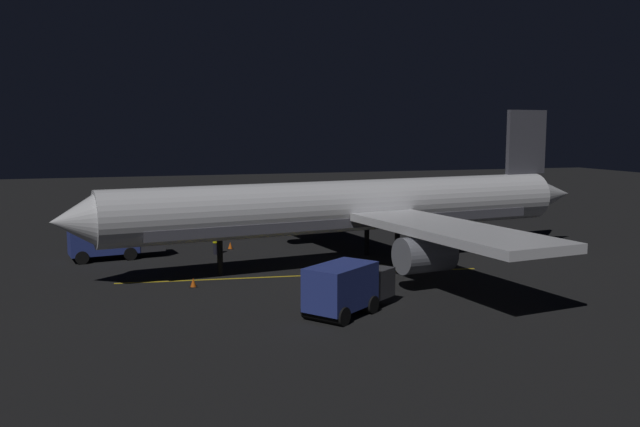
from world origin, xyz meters
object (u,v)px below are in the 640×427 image
at_px(ground_crew_worker, 215,242).
at_px(traffic_cone_near_right, 309,280).
at_px(baggage_truck, 113,241).
at_px(traffic_cone_near_left, 230,246).
at_px(airliner, 356,208).
at_px(catering_truck, 347,288).
at_px(traffic_cone_under_wing, 193,283).

height_order(ground_crew_worker, traffic_cone_near_right, ground_crew_worker).
bearing_deg(ground_crew_worker, baggage_truck, 86.66).
bearing_deg(traffic_cone_near_left, airliner, -136.10).
bearing_deg(airliner, catering_truck, 157.63).
relative_size(airliner, traffic_cone_near_left, 70.86).
bearing_deg(traffic_cone_under_wing, airliner, -70.88).
bearing_deg(ground_crew_worker, airliner, -123.73).
xyz_separation_m(airliner, ground_crew_worker, (5.86, 8.77, -2.87)).
distance_m(baggage_truck, traffic_cone_near_right, 16.02).
xyz_separation_m(airliner, traffic_cone_near_right, (-5.37, 4.98, -3.51)).
relative_size(catering_truck, traffic_cone_near_left, 10.26).
distance_m(ground_crew_worker, traffic_cone_under_wing, 10.27).
bearing_deg(catering_truck, airliner, -22.37).
relative_size(traffic_cone_near_right, traffic_cone_under_wing, 1.00).
bearing_deg(traffic_cone_under_wing, baggage_truck, 23.09).
distance_m(ground_crew_worker, traffic_cone_near_left, 2.37).
height_order(traffic_cone_near_left, traffic_cone_under_wing, same).
relative_size(airliner, traffic_cone_near_right, 70.86).
xyz_separation_m(traffic_cone_near_left, traffic_cone_near_right, (-13.04, -2.40, 0.00)).
bearing_deg(baggage_truck, ground_crew_worker, -93.34).
bearing_deg(traffic_cone_near_right, traffic_cone_near_left, 10.42).
height_order(traffic_cone_near_right, traffic_cone_under_wing, same).
height_order(ground_crew_worker, traffic_cone_near_left, ground_crew_worker).
height_order(ground_crew_worker, traffic_cone_under_wing, ground_crew_worker).
bearing_deg(baggage_truck, airliner, -111.49).
bearing_deg(airliner, ground_crew_worker, 56.27).
xyz_separation_m(traffic_cone_near_left, traffic_cone_under_wing, (-11.67, 4.18, 0.00)).
bearing_deg(traffic_cone_under_wing, traffic_cone_near_left, -19.68).
xyz_separation_m(baggage_truck, traffic_cone_under_wing, (-10.28, -4.38, -1.00)).
xyz_separation_m(ground_crew_worker, traffic_cone_under_wing, (-9.86, 2.79, -0.64)).
height_order(baggage_truck, traffic_cone_near_left, baggage_truck).
distance_m(catering_truck, traffic_cone_under_wing, 10.39).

